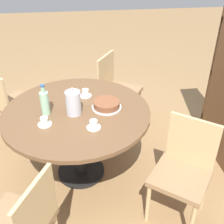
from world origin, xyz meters
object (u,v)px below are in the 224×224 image
coffee_pot (73,102)px  chair_a (116,88)px  cup_b (45,122)px  chair_c (22,224)px  chair_d (184,169)px  chair_b (11,103)px  cake_main (107,105)px  cup_c (94,125)px  cup_a (85,93)px  water_bottle (45,103)px

coffee_pot → chair_a: bearing=151.2°
cup_b → chair_c: bearing=-9.8°
chair_a → chair_d: bearing=-134.2°
chair_b → cup_b: (0.86, 0.46, 0.29)m
cake_main → chair_a: bearing=166.2°
chair_d → cup_b: 1.17m
cup_c → cake_main: bearing=154.6°
cup_b → cup_c: 0.40m
cup_b → cake_main: bearing=110.2°
chair_a → cup_b: 1.31m
chair_a → cup_a: size_ratio=7.64×
chair_b → cup_c: chair_b is taller
cup_b → cup_c: size_ratio=1.00×
chair_c → cake_main: size_ratio=3.30×
chair_c → chair_d: (-0.35, 1.20, 0.00)m
water_bottle → cup_a: (-0.27, 0.35, -0.08)m
chair_a → cup_c: size_ratio=7.64×
cup_a → chair_b: bearing=-117.5°
water_bottle → cup_c: (0.26, 0.39, -0.08)m
chair_a → cup_a: 0.78m
chair_d → cup_a: size_ratio=7.64×
chair_a → chair_b: same height
chair_d → water_bottle: bearing=-168.9°
cup_b → cup_c: same height
chair_b → cup_b: bearing=165.0°
chair_c → water_bottle: bearing=-161.7°
chair_c → cup_c: (-0.63, 0.52, 0.29)m
chair_a → cup_a: (0.61, -0.38, 0.29)m
coffee_pot → water_bottle: bearing=-95.8°
chair_d → coffee_pot: bearing=-173.9°
cup_a → cup_b: bearing=-39.0°
chair_a → cup_b: bearing=177.3°
water_bottle → cake_main: size_ratio=1.05×
chair_c → cup_b: size_ratio=7.64×
chair_b → chair_c: (1.58, 0.34, 0.00)m
chair_a → cup_b: (1.04, -0.74, 0.29)m
chair_c → chair_d: 1.25m
chair_b → cake_main: (0.66, 0.99, 0.29)m
coffee_pot → cake_main: bearing=100.8°
chair_d → chair_b: bearing=179.1°
water_bottle → cake_main: (-0.03, 0.52, -0.08)m
chair_b → cup_a: chair_b is taller
chair_c → cup_c: size_ratio=7.64×
cake_main → cup_b: size_ratio=2.31×
chair_a → water_bottle: water_bottle is taller
chair_d → cup_c: size_ratio=7.64×
chair_d → cup_a: bearing=169.6°
chair_b → cup_a: 0.96m
coffee_pot → cup_c: coffee_pot is taller
chair_a → cake_main: size_ratio=3.30×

